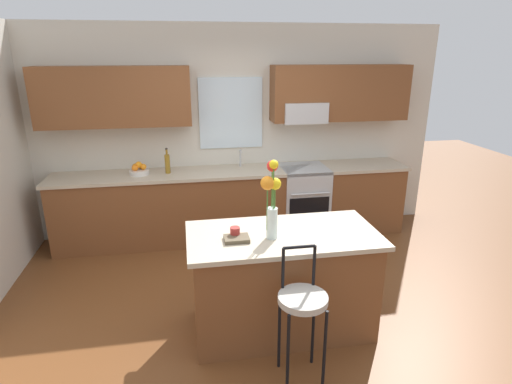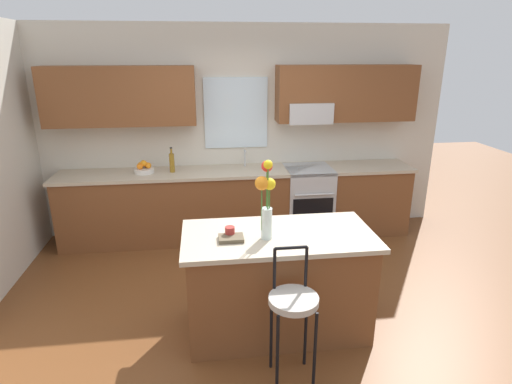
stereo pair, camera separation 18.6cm
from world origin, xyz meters
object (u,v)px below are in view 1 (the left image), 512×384
object	(u,v)px
oven_range	(303,200)
bottle_olive_oil	(167,163)
fruit_bowl_oranges	(139,170)
bar_stool_near	(302,304)
mug_ceramic	(235,232)
cookbook	(237,239)
kitchen_island	(282,281)
flower_vase	(272,196)

from	to	relation	value
oven_range	bottle_olive_oil	bearing A→B (deg)	179.19
fruit_bowl_oranges	bottle_olive_oil	bearing A→B (deg)	-0.44
bar_stool_near	mug_ceramic	bearing A→B (deg)	123.95
oven_range	mug_ceramic	distance (m)	2.37
oven_range	cookbook	world-z (taller)	cookbook
bar_stool_near	bottle_olive_oil	bearing A→B (deg)	110.58
oven_range	fruit_bowl_oranges	distance (m)	2.16
cookbook	fruit_bowl_oranges	distance (m)	2.29
oven_range	kitchen_island	xyz separation A→B (m)	(-0.76, -1.99, 0.00)
fruit_bowl_oranges	bottle_olive_oil	size ratio (longest dim) A/B	0.76
oven_range	cookbook	xyz separation A→B (m)	(-1.16, -2.07, 0.48)
cookbook	bottle_olive_oil	size ratio (longest dim) A/B	0.63
oven_range	bar_stool_near	bearing A→B (deg)	-106.26
kitchen_island	cookbook	size ratio (longest dim) A/B	8.00
kitchen_island	bar_stool_near	xyz separation A→B (m)	(-0.00, -0.62, 0.17)
kitchen_island	bar_stool_near	size ratio (longest dim) A/B	1.54
oven_range	cookbook	size ratio (longest dim) A/B	4.60
mug_ceramic	bottle_olive_oil	size ratio (longest dim) A/B	0.28
fruit_bowl_oranges	bottle_olive_oil	world-z (taller)	bottle_olive_oil
oven_range	cookbook	distance (m)	2.42
fruit_bowl_oranges	mug_ceramic	bearing A→B (deg)	-65.40
bottle_olive_oil	bar_stool_near	bearing A→B (deg)	-69.42
mug_ceramic	oven_range	bearing A→B (deg)	59.83
bottle_olive_oil	fruit_bowl_oranges	bearing A→B (deg)	179.56
oven_range	flower_vase	bearing A→B (deg)	-113.03
flower_vase	bottle_olive_oil	distance (m)	2.28
bar_stool_near	bottle_olive_oil	distance (m)	2.84
bar_stool_near	bottle_olive_oil	size ratio (longest dim) A/B	3.29
oven_range	flower_vase	xyz separation A→B (m)	(-0.88, -2.07, 0.82)
cookbook	bottle_olive_oil	distance (m)	2.17
bar_stool_near	fruit_bowl_oranges	world-z (taller)	fruit_bowl_oranges
bar_stool_near	cookbook	world-z (taller)	bar_stool_near
kitchen_island	fruit_bowl_oranges	size ratio (longest dim) A/B	6.66
flower_vase	fruit_bowl_oranges	bearing A→B (deg)	120.19
cookbook	bar_stool_near	bearing A→B (deg)	-53.59
bar_stool_near	flower_vase	bearing A→B (deg)	102.29
kitchen_island	cookbook	distance (m)	0.62
bar_stool_near	oven_range	bearing A→B (deg)	73.74
flower_vase	cookbook	world-z (taller)	flower_vase
mug_ceramic	fruit_bowl_oranges	size ratio (longest dim) A/B	0.37
oven_range	bar_stool_near	xyz separation A→B (m)	(-0.76, -2.61, 0.18)
kitchen_island	mug_ceramic	xyz separation A→B (m)	(-0.41, -0.02, 0.50)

